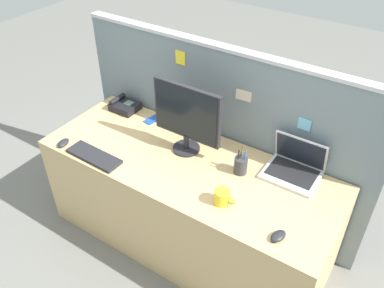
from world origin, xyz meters
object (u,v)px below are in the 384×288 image
(keyboard_main, at_px, (94,156))
(coffee_mug, at_px, (222,197))
(desk_phone, at_px, (124,106))
(computer_mouse_right_hand, at_px, (63,143))
(computer_mouse_left_hand, at_px, (278,236))
(laptop, at_px, (295,165))
(pen_cup, at_px, (241,165))
(desktop_monitor, at_px, (187,116))
(cell_phone_blue_case, at_px, (153,120))

(keyboard_main, xyz_separation_m, coffee_mug, (0.89, 0.10, 0.03))
(desk_phone, distance_m, coffee_mug, 1.20)
(keyboard_main, bearing_deg, computer_mouse_right_hand, -175.63)
(keyboard_main, distance_m, computer_mouse_left_hand, 1.26)
(laptop, distance_m, computer_mouse_right_hand, 1.52)
(keyboard_main, bearing_deg, coffee_mug, 7.84)
(computer_mouse_left_hand, distance_m, coffee_mug, 0.38)
(computer_mouse_left_hand, relative_size, pen_cup, 0.53)
(computer_mouse_right_hand, bearing_deg, desktop_monitor, 18.05)
(keyboard_main, bearing_deg, computer_mouse_left_hand, 3.18)
(laptop, bearing_deg, computer_mouse_right_hand, -157.27)
(laptop, xyz_separation_m, pen_cup, (-0.28, -0.18, 0.00))
(desktop_monitor, height_order, pen_cup, desktop_monitor)
(keyboard_main, bearing_deg, pen_cup, 25.98)
(desktop_monitor, xyz_separation_m, coffee_mug, (0.44, -0.31, -0.21))
(desk_phone, bearing_deg, desktop_monitor, -12.25)
(computer_mouse_right_hand, bearing_deg, desk_phone, 72.75)
(cell_phone_blue_case, bearing_deg, desk_phone, -170.64)
(cell_phone_blue_case, bearing_deg, computer_mouse_left_hand, -13.47)
(cell_phone_blue_case, bearing_deg, desktop_monitor, -10.40)
(desktop_monitor, height_order, computer_mouse_left_hand, desktop_monitor)
(laptop, bearing_deg, computer_mouse_left_hand, -76.34)
(cell_phone_blue_case, bearing_deg, coffee_mug, -18.69)
(desktop_monitor, distance_m, coffee_mug, 0.58)
(desk_phone, height_order, pen_cup, pen_cup)
(keyboard_main, xyz_separation_m, computer_mouse_left_hand, (1.26, 0.04, 0.01))
(laptop, xyz_separation_m, keyboard_main, (-1.13, -0.57, -0.04))
(desktop_monitor, height_order, keyboard_main, desktop_monitor)
(desk_phone, distance_m, cell_phone_blue_case, 0.27)
(keyboard_main, xyz_separation_m, cell_phone_blue_case, (0.05, 0.55, -0.01))
(coffee_mug, bearing_deg, computer_mouse_right_hand, -174.40)
(desk_phone, distance_m, pen_cup, 1.09)
(computer_mouse_right_hand, xyz_separation_m, computer_mouse_left_hand, (1.53, 0.05, 0.00))
(laptop, height_order, coffee_mug, laptop)
(desktop_monitor, bearing_deg, desk_phone, 167.75)
(desk_phone, height_order, computer_mouse_left_hand, desk_phone)
(coffee_mug, bearing_deg, desktop_monitor, 145.29)
(laptop, bearing_deg, desk_phone, -179.15)
(computer_mouse_right_hand, xyz_separation_m, cell_phone_blue_case, (0.32, 0.57, -0.01))
(pen_cup, bearing_deg, laptop, 33.44)
(cell_phone_blue_case, bearing_deg, computer_mouse_right_hand, -109.86)
(laptop, distance_m, desk_phone, 1.35)
(keyboard_main, relative_size, pen_cup, 2.06)
(keyboard_main, xyz_separation_m, computer_mouse_right_hand, (-0.27, -0.01, 0.01))
(laptop, height_order, keyboard_main, laptop)
(keyboard_main, distance_m, coffee_mug, 0.90)
(desktop_monitor, xyz_separation_m, desk_phone, (-0.67, 0.15, -0.23))
(coffee_mug, bearing_deg, pen_cup, 97.36)
(computer_mouse_right_hand, distance_m, pen_cup, 1.20)
(keyboard_main, relative_size, computer_mouse_right_hand, 3.85)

